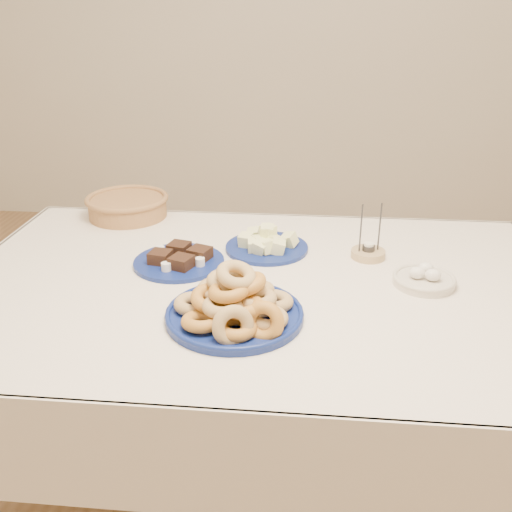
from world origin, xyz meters
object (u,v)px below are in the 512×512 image
at_px(donut_platter, 235,305).
at_px(melon_plate, 266,245).
at_px(egg_bowl, 424,279).
at_px(brownie_plate, 179,260).
at_px(candle_holder, 368,253).
at_px(wicker_basket, 128,205).
at_px(dining_table, 258,315).

distance_m(donut_platter, melon_plate, 0.43).
relative_size(donut_platter, melon_plate, 1.38).
xyz_separation_m(melon_plate, egg_bowl, (0.45, -0.19, -0.00)).
height_order(brownie_plate, candle_holder, candle_holder).
bearing_deg(brownie_plate, egg_bowl, -5.44).
xyz_separation_m(donut_platter, melon_plate, (0.04, 0.43, -0.02)).
relative_size(brownie_plate, egg_bowl, 1.88).
relative_size(melon_plate, wicker_basket, 0.82).
xyz_separation_m(dining_table, donut_platter, (-0.03, -0.21, 0.15)).
distance_m(dining_table, melon_plate, 0.25).
bearing_deg(candle_holder, egg_bowl, -51.05).
bearing_deg(brownie_plate, candle_holder, 10.48).
relative_size(melon_plate, brownie_plate, 0.91).
relative_size(wicker_basket, candle_holder, 2.11).
xyz_separation_m(wicker_basket, egg_bowl, (0.97, -0.45, -0.02)).
height_order(donut_platter, brownie_plate, donut_platter).
bearing_deg(wicker_basket, brownie_plate, -54.73).
height_order(donut_platter, egg_bowl, donut_platter).
bearing_deg(donut_platter, dining_table, 80.78).
bearing_deg(brownie_plate, dining_table, -20.60).
relative_size(dining_table, brownie_plate, 5.19).
relative_size(candle_holder, egg_bowl, 0.98).
bearing_deg(wicker_basket, dining_table, -42.86).
distance_m(melon_plate, wicker_basket, 0.58).
bearing_deg(dining_table, egg_bowl, 3.05).
relative_size(donut_platter, brownie_plate, 1.25).
bearing_deg(wicker_basket, candle_holder, -18.82).
bearing_deg(brownie_plate, melon_plate, 26.76).
xyz_separation_m(dining_table, wicker_basket, (-0.52, 0.48, 0.15)).
bearing_deg(donut_platter, brownie_plate, 124.22).
height_order(candle_holder, egg_bowl, candle_holder).
bearing_deg(melon_plate, brownie_plate, -153.24).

